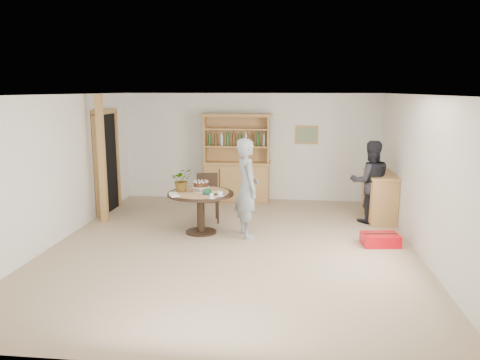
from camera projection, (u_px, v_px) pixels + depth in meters
name	position (u px, v px, depth m)	size (l,w,h in m)	color
ground	(232.00, 246.00, 7.83)	(7.00, 7.00, 0.00)	tan
room_shell	(232.00, 143.00, 7.51)	(6.04, 7.04, 2.52)	white
doorway	(107.00, 160.00, 9.89)	(0.13, 1.10, 2.18)	black
pine_post	(102.00, 159.00, 9.05)	(0.12, 0.12, 2.50)	tan
hutch	(237.00, 172.00, 10.89)	(1.62, 0.54, 2.04)	#AF7E4A
sideboard	(380.00, 196.00, 9.40)	(0.54, 1.26, 0.94)	#AF7E4A
dining_table	(201.00, 201.00, 8.46)	(1.20, 1.20, 0.76)	black
dining_chair	(208.00, 194.00, 9.29)	(0.51, 0.51, 0.95)	black
birthday_cake	(201.00, 185.00, 8.46)	(0.30, 0.30, 0.20)	white
flower_vase	(182.00, 180.00, 8.48)	(0.38, 0.33, 0.42)	#3F7233
gift_tray	(211.00, 193.00, 8.28)	(0.30, 0.20, 0.08)	black
coffee_cup_a	(220.00, 194.00, 8.11)	(0.15, 0.15, 0.09)	silver
coffee_cup_b	(212.00, 196.00, 7.96)	(0.15, 0.15, 0.08)	silver
napkins	(174.00, 195.00, 8.17)	(0.24, 0.33, 0.03)	white
teen_boy	(247.00, 188.00, 8.22)	(0.64, 0.42, 1.75)	gray
adult_person	(370.00, 182.00, 9.13)	(0.79, 0.61, 1.62)	black
red_suitcase	(380.00, 240.00, 7.85)	(0.65, 0.47, 0.21)	red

